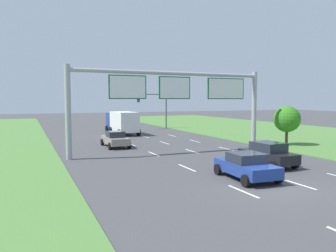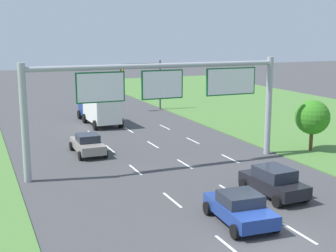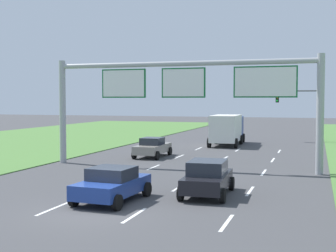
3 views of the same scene
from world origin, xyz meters
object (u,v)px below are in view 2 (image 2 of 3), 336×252
at_px(car_near_red, 88,144).
at_px(box_truck, 99,107).
at_px(car_mid_lane, 274,182).
at_px(car_lead_silver, 240,208).
at_px(sign_gantry, 164,92).
at_px(traffic_light_mast, 144,76).
at_px(roadside_tree_mid, 312,117).

bearing_deg(car_near_red, box_truck, 71.16).
xyz_separation_m(car_near_red, car_mid_lane, (7.16, -12.66, 0.07)).
distance_m(car_lead_silver, car_mid_lane, 4.38).
distance_m(car_near_red, car_mid_lane, 14.55).
height_order(car_near_red, sign_gantry, sign_gantry).
relative_size(car_mid_lane, traffic_light_mast, 0.74).
distance_m(car_near_red, box_truck, 11.63).
bearing_deg(car_near_red, sign_gantry, -51.88).
bearing_deg(car_mid_lane, roadside_tree_mid, 37.70).
distance_m(sign_gantry, traffic_light_mast, 22.71).
bearing_deg(car_mid_lane, traffic_light_mast, 80.96).
distance_m(car_lead_silver, sign_gantry, 11.01).
distance_m(car_mid_lane, roadside_tree_mid, 11.12).
height_order(car_mid_lane, sign_gantry, sign_gantry).
relative_size(car_near_red, car_mid_lane, 1.01).
bearing_deg(car_near_red, traffic_light_mast, 57.82).
xyz_separation_m(car_near_red, box_truck, (3.69, 10.99, 0.86)).
height_order(box_truck, traffic_light_mast, traffic_light_mast).
relative_size(car_lead_silver, traffic_light_mast, 0.73).
relative_size(car_near_red, sign_gantry, 0.24).
relative_size(car_mid_lane, roadside_tree_mid, 1.08).
distance_m(car_mid_lane, sign_gantry, 9.31).
relative_size(sign_gantry, roadside_tree_mid, 4.51).
bearing_deg(roadside_tree_mid, car_mid_lane, -139.60).
relative_size(box_truck, roadside_tree_mid, 1.91).
height_order(car_lead_silver, car_mid_lane, car_mid_lane).
distance_m(car_near_red, car_lead_silver, 15.55).
xyz_separation_m(car_near_red, car_lead_silver, (3.56, -15.14, 0.01)).
bearing_deg(car_lead_silver, car_near_red, 106.64).
relative_size(car_near_red, box_truck, 0.57).
bearing_deg(roadside_tree_mid, box_truck, 125.59).
bearing_deg(traffic_light_mast, car_near_red, -121.92).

